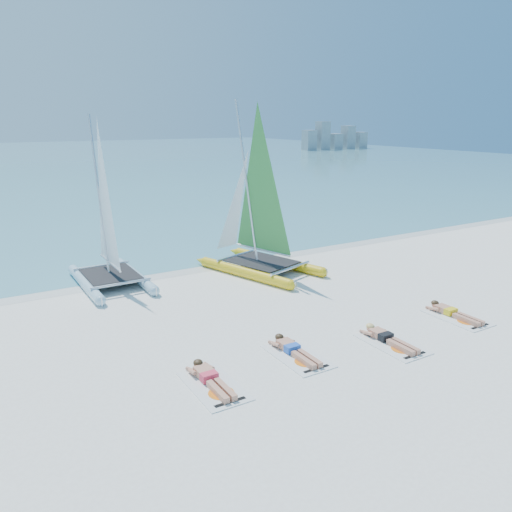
# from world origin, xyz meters

# --- Properties ---
(ground) EXTENTS (140.00, 140.00, 0.00)m
(ground) POSITION_xyz_m (0.00, 0.00, 0.00)
(ground) COLOR white
(ground) RESTS_ON ground
(sea) EXTENTS (140.00, 115.00, 0.01)m
(sea) POSITION_xyz_m (0.00, 63.00, 0.01)
(sea) COLOR #71AEBD
(sea) RESTS_ON ground
(wet_sand_strip) EXTENTS (140.00, 1.40, 0.01)m
(wet_sand_strip) POSITION_xyz_m (0.00, 5.50, 0.00)
(wet_sand_strip) COLOR silver
(wet_sand_strip) RESTS_ON ground
(distant_skyline) EXTENTS (14.00, 2.00, 5.00)m
(distant_skyline) POSITION_xyz_m (53.71, 62.00, 1.94)
(distant_skyline) COLOR #9DA6AD
(distant_skyline) RESTS_ON ground
(catamaran_blue) EXTENTS (2.13, 4.37, 5.93)m
(catamaran_blue) POSITION_xyz_m (-2.68, 5.26, 1.77)
(catamaran_blue) COLOR #BEE4FA
(catamaran_blue) RESTS_ON ground
(catamaran_yellow) EXTENTS (3.59, 5.20, 6.47)m
(catamaran_yellow) POSITION_xyz_m (2.45, 4.20, 2.04)
(catamaran_yellow) COLOR gold
(catamaran_yellow) RESTS_ON ground
(towel_a) EXTENTS (1.00, 1.85, 0.02)m
(towel_a) POSITION_xyz_m (-2.64, -2.86, 0.01)
(towel_a) COLOR white
(towel_a) RESTS_ON ground
(sunbather_a) EXTENTS (0.37, 1.73, 0.26)m
(sunbather_a) POSITION_xyz_m (-2.64, -2.67, 0.12)
(sunbather_a) COLOR tan
(sunbather_a) RESTS_ON towel_a
(towel_b) EXTENTS (1.00, 1.85, 0.02)m
(towel_b) POSITION_xyz_m (-0.27, -2.64, 0.01)
(towel_b) COLOR white
(towel_b) RESTS_ON ground
(sunbather_b) EXTENTS (0.37, 1.73, 0.26)m
(sunbather_b) POSITION_xyz_m (-0.27, -2.45, 0.12)
(sunbather_b) COLOR tan
(sunbather_b) RESTS_ON towel_b
(towel_c) EXTENTS (1.00, 1.85, 0.02)m
(towel_c) POSITION_xyz_m (2.20, -3.32, 0.01)
(towel_c) COLOR white
(towel_c) RESTS_ON ground
(sunbather_c) EXTENTS (0.37, 1.73, 0.26)m
(sunbather_c) POSITION_xyz_m (2.20, -3.13, 0.12)
(sunbather_c) COLOR tan
(sunbather_c) RESTS_ON towel_c
(towel_d) EXTENTS (1.00, 1.85, 0.02)m
(towel_d) POSITION_xyz_m (5.10, -3.02, 0.01)
(towel_d) COLOR white
(towel_d) RESTS_ON ground
(sunbather_d) EXTENTS (0.37, 1.73, 0.26)m
(sunbather_d) POSITION_xyz_m (5.10, -2.83, 0.12)
(sunbather_d) COLOR tan
(sunbather_d) RESTS_ON towel_d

